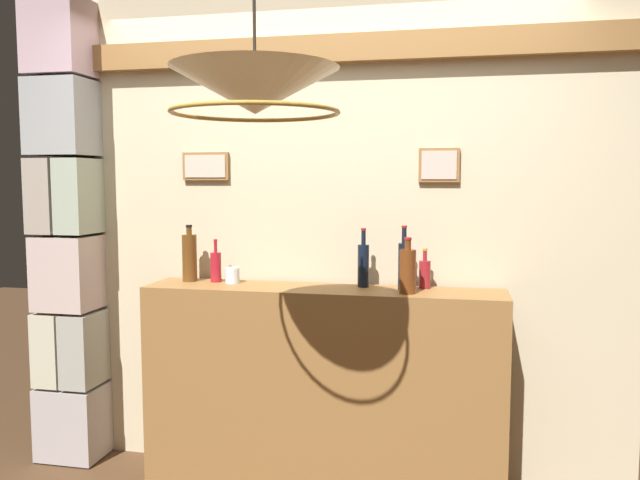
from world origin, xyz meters
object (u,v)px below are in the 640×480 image
liquor_bottle_sherry (425,273)px  glass_tumbler_rocks (232,275)px  liquor_bottle_vodka (408,270)px  liquor_bottle_amaro (363,264)px  liquor_bottle_bourbon (216,266)px  liquor_bottle_vermouth (190,257)px  pendant_lamp (255,93)px  liquor_bottle_brandy (404,264)px

liquor_bottle_sherry → glass_tumbler_rocks: size_ratio=2.46×
liquor_bottle_vodka → liquor_bottle_amaro: liquor_bottle_amaro is taller
liquor_bottle_bourbon → liquor_bottle_sherry: bearing=1.2°
liquor_bottle_sherry → liquor_bottle_vermouth: bearing=-178.7°
liquor_bottle_vodka → liquor_bottle_vermouth: 1.19m
pendant_lamp → liquor_bottle_amaro: bearing=75.2°
liquor_bottle_sherry → liquor_bottle_vermouth: liquor_bottle_vermouth is taller
liquor_bottle_vermouth → liquor_bottle_sherry: bearing=1.3°
liquor_bottle_vodka → pendant_lamp: (-0.49, -0.84, 0.74)m
liquor_bottle_vermouth → liquor_bottle_amaro: bearing=0.3°
liquor_bottle_sherry → liquor_bottle_vermouth: 1.26m
liquor_bottle_sherry → liquor_bottle_brandy: bearing=-150.2°
liquor_bottle_sherry → liquor_bottle_brandy: liquor_bottle_brandy is taller
glass_tumbler_rocks → liquor_bottle_vermouth: bearing=177.4°
liquor_bottle_brandy → glass_tumbler_rocks: liquor_bottle_brandy is taller
glass_tumbler_rocks → pendant_lamp: pendant_lamp is taller
liquor_bottle_brandy → liquor_bottle_vermouth: bearing=178.6°
liquor_bottle_sherry → liquor_bottle_amaro: liquor_bottle_amaro is taller
liquor_bottle_vodka → liquor_bottle_amaro: (-0.24, 0.14, 0.01)m
pendant_lamp → liquor_bottle_vodka: bearing=59.5°
liquor_bottle_vermouth → liquor_bottle_amaro: 0.95m
liquor_bottle_amaro → pendant_lamp: (-0.26, -0.98, 0.74)m
pendant_lamp → liquor_bottle_sherry: bearing=60.5°
liquor_bottle_vodka → glass_tumbler_rocks: 0.95m
liquor_bottle_vodka → liquor_bottle_vermouth: size_ratio=0.89×
glass_tumbler_rocks → pendant_lamp: bearing=-65.3°
liquor_bottle_amaro → liquor_bottle_sherry: bearing=4.5°
liquor_bottle_vodka → liquor_bottle_sherry: bearing=65.9°
liquor_bottle_vodka → liquor_bottle_bourbon: liquor_bottle_vodka is taller
liquor_bottle_brandy → liquor_bottle_bourbon: 1.01m
glass_tumbler_rocks → liquor_bottle_bourbon: bearing=169.9°
liquor_bottle_brandy → liquor_bottle_bourbon: size_ratio=1.39×
liquor_bottle_sherry → liquor_bottle_vodka: liquor_bottle_vodka is taller
pendant_lamp → liquor_bottle_vermouth: bearing=125.3°
liquor_bottle_vermouth → liquor_bottle_amaro: size_ratio=1.01×
liquor_bottle_brandy → glass_tumbler_rocks: bearing=178.9°
liquor_bottle_brandy → pendant_lamp: bearing=-116.3°
liquor_bottle_vodka → liquor_bottle_brandy: bearing=103.9°
glass_tumbler_rocks → liquor_bottle_brandy: bearing=-1.1°
liquor_bottle_sherry → liquor_bottle_bourbon: 1.11m
liquor_bottle_bourbon → pendant_lamp: pendant_lamp is taller
liquor_bottle_brandy → liquor_bottle_vermouth: liquor_bottle_brandy is taller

